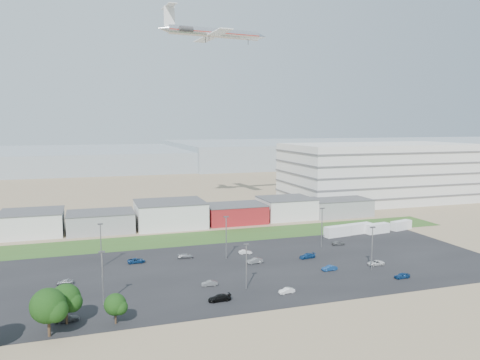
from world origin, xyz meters
name	(u,v)px	position (x,y,z in m)	size (l,w,h in m)	color
ground	(265,300)	(0.00, 0.00, 0.00)	(700.00, 700.00, 0.00)	#8B7259
parking_lot	(254,267)	(5.00, 20.00, 0.01)	(120.00, 50.00, 0.01)	black
grass_strip	(201,238)	(0.00, 52.00, 0.01)	(160.00, 16.00, 0.02)	#36531F
hills_backdrop	(175,158)	(40.00, 315.00, 4.50)	(700.00, 200.00, 9.00)	gray
building_row	(136,216)	(-17.00, 71.00, 4.00)	(170.00, 20.00, 8.00)	silver
parking_garage	(378,172)	(90.00, 95.00, 12.50)	(80.00, 40.00, 25.00)	silver
box_trailer_a	(337,231)	(39.11, 41.00, 1.56)	(8.31, 2.60, 3.12)	silver
box_trailer_b	(359,228)	(47.52, 42.42, 1.55)	(8.24, 2.58, 3.09)	silver
box_trailer_c	(377,228)	(53.04, 40.92, 1.48)	(7.90, 2.47, 2.96)	silver
box_trailer_d	(401,225)	(63.05, 42.70, 1.43)	(7.61, 2.38, 2.85)	silver
tree_mid	(48,309)	(-38.00, -3.74, 4.45)	(5.94, 5.94, 8.91)	black
tree_right	(66,302)	(-35.56, 0.35, 3.94)	(5.25, 5.25, 7.88)	black
tree_near	(115,307)	(-27.74, -2.08, 2.97)	(3.96, 3.96, 5.95)	black
lightpole_front_l	(103,278)	(-29.39, 7.17, 5.11)	(1.20, 0.50, 10.23)	slate
lightpole_front_m	(246,266)	(-1.37, 6.96, 4.71)	(1.11, 0.46, 9.41)	slate
lightpole_front_r	(372,249)	(30.10, 9.80, 5.06)	(1.19, 0.50, 10.13)	slate
lightpole_back_l	(101,245)	(-28.99, 31.54, 5.20)	(1.22, 0.51, 10.40)	slate
lightpole_back_m	(226,238)	(0.86, 28.96, 5.38)	(1.27, 0.53, 10.75)	slate
lightpole_back_r	(322,228)	(28.75, 31.41, 5.44)	(1.28, 0.53, 10.88)	slate
airliner	(215,33)	(15.56, 93.26, 67.29)	(43.31, 29.53, 12.80)	silver
parked_car_0	(376,263)	(33.17, 12.60, 0.56)	(1.87, 4.05, 1.13)	silver
parked_car_1	(329,268)	(20.67, 12.37, 0.60)	(1.27, 3.66, 1.20)	navy
parked_car_2	(402,276)	(33.07, 2.63, 0.61)	(1.43, 3.56, 1.21)	navy
parked_car_3	(219,298)	(-8.39, 2.26, 0.64)	(1.79, 4.40, 1.28)	black
parked_car_4	(209,283)	(-8.09, 11.05, 0.55)	(1.17, 3.35, 1.10)	#595B5E
parked_car_5	(65,282)	(-36.68, 21.26, 0.57)	(1.34, 3.33, 1.14)	#A5A5AA
parked_car_6	(185,256)	(-8.78, 32.46, 0.57)	(1.58, 3.90, 1.13)	#A5A5AA
parked_car_7	(255,261)	(6.26, 22.96, 0.66)	(1.39, 3.98, 1.31)	#595B5E
parked_car_8	(338,243)	(34.25, 32.01, 0.61)	(1.45, 3.60, 1.23)	#595B5E
parked_car_9	(136,261)	(-20.92, 32.23, 0.58)	(1.93, 4.19, 1.17)	navy
parked_car_10	(67,318)	(-35.58, 1.50, 0.61)	(1.71, 4.21, 1.22)	#595B5E
parked_car_11	(245,252)	(6.74, 31.44, 0.55)	(1.16, 3.34, 1.10)	silver
parked_car_12	(307,256)	(20.28, 23.00, 0.61)	(1.72, 4.23, 1.23)	navy
parked_car_13	(287,291)	(5.44, 2.06, 0.54)	(1.15, 3.29, 1.08)	silver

